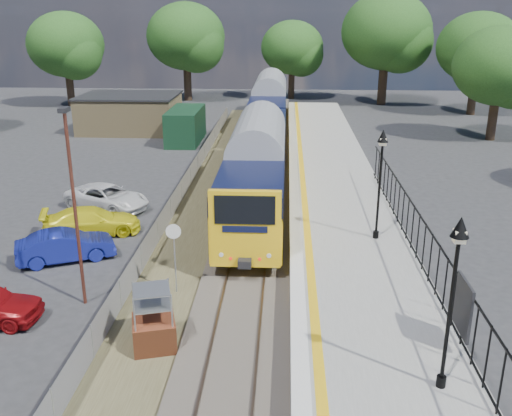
# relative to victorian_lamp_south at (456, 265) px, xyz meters

# --- Properties ---
(ground) EXTENTS (120.00, 120.00, 0.00)m
(ground) POSITION_rel_victorian_lamp_south_xyz_m (-5.50, 4.00, -4.30)
(ground) COLOR #2D2D30
(ground) RESTS_ON ground
(track_bed) EXTENTS (5.90, 80.00, 0.29)m
(track_bed) POSITION_rel_victorian_lamp_south_xyz_m (-5.97, 13.67, -4.21)
(track_bed) COLOR #473F38
(track_bed) RESTS_ON ground
(platform) EXTENTS (5.00, 70.00, 0.90)m
(platform) POSITION_rel_victorian_lamp_south_xyz_m (-1.30, 12.00, -3.85)
(platform) COLOR gray
(platform) RESTS_ON ground
(platform_edge) EXTENTS (0.90, 70.00, 0.01)m
(platform_edge) POSITION_rel_victorian_lamp_south_xyz_m (-3.36, 12.00, -3.39)
(platform_edge) COLOR silver
(platform_edge) RESTS_ON platform
(victorian_lamp_south) EXTENTS (0.44, 0.44, 4.60)m
(victorian_lamp_south) POSITION_rel_victorian_lamp_south_xyz_m (0.00, 0.00, 0.00)
(victorian_lamp_south) COLOR black
(victorian_lamp_south) RESTS_ON platform
(victorian_lamp_north) EXTENTS (0.44, 0.44, 4.60)m
(victorian_lamp_north) POSITION_rel_victorian_lamp_south_xyz_m (-0.20, 10.00, 0.00)
(victorian_lamp_north) COLOR black
(victorian_lamp_north) RESTS_ON platform
(palisade_fence) EXTENTS (0.12, 26.00, 2.00)m
(palisade_fence) POSITION_rel_victorian_lamp_south_xyz_m (1.05, 6.24, -2.46)
(palisade_fence) COLOR black
(palisade_fence) RESTS_ON platform
(wire_fence) EXTENTS (0.06, 52.00, 1.20)m
(wire_fence) POSITION_rel_victorian_lamp_south_xyz_m (-9.70, 16.00, -3.70)
(wire_fence) COLOR #999EA3
(wire_fence) RESTS_ON ground
(outbuilding) EXTENTS (10.80, 10.10, 3.12)m
(outbuilding) POSITION_rel_victorian_lamp_south_xyz_m (-16.41, 35.21, -2.78)
(outbuilding) COLOR #A1895B
(outbuilding) RESTS_ON ground
(tree_line) EXTENTS (56.80, 43.80, 11.88)m
(tree_line) POSITION_rel_victorian_lamp_south_xyz_m (-4.10, 46.00, 2.31)
(tree_line) COLOR #332319
(tree_line) RESTS_ON ground
(train) EXTENTS (2.82, 40.83, 3.51)m
(train) POSITION_rel_victorian_lamp_south_xyz_m (-5.50, 27.65, -1.96)
(train) COLOR yellow
(train) RESTS_ON ground
(brick_plinth) EXTENTS (1.59, 1.59, 2.08)m
(brick_plinth) POSITION_rel_victorian_lamp_south_xyz_m (-8.00, 2.71, -3.30)
(brick_plinth) COLOR brown
(brick_plinth) RESTS_ON ground
(speed_sign) EXTENTS (0.55, 0.12, 2.75)m
(speed_sign) POSITION_rel_victorian_lamp_south_xyz_m (-8.00, 6.33, -2.43)
(speed_sign) COLOR #999EA3
(speed_sign) RESTS_ON ground
(carpark_lamp) EXTENTS (0.25, 0.50, 7.01)m
(carpark_lamp) POSITION_rel_victorian_lamp_south_xyz_m (-11.14, 5.43, -0.30)
(carpark_lamp) COLOR #4E241A
(carpark_lamp) RESTS_ON ground
(car_blue) EXTENTS (4.18, 2.91, 1.31)m
(car_blue) POSITION_rel_victorian_lamp_south_xyz_m (-13.15, 9.02, -3.64)
(car_blue) COLOR navy
(car_blue) RESTS_ON ground
(car_yellow) EXTENTS (4.76, 2.98, 1.29)m
(car_yellow) POSITION_rel_victorian_lamp_south_xyz_m (-13.02, 12.00, -3.66)
(car_yellow) COLOR yellow
(car_yellow) RESTS_ON ground
(car_white) EXTENTS (5.06, 3.85, 1.28)m
(car_white) POSITION_rel_victorian_lamp_south_xyz_m (-13.38, 15.58, -3.66)
(car_white) COLOR white
(car_white) RESTS_ON ground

